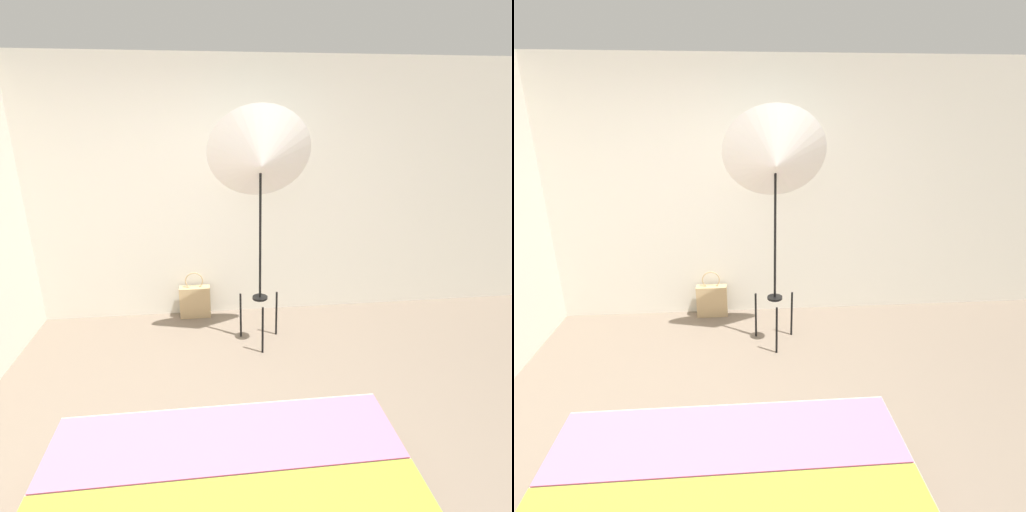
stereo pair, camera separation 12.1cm
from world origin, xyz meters
The scene contains 4 objects.
ground_plane centered at (0.00, 0.00, 0.00)m, with size 14.00×14.00×0.00m, color #756656.
wall_back centered at (0.00, 2.19, 1.30)m, with size 8.00×0.05×2.60m.
photo_umbrella centered at (0.45, 1.49, 1.70)m, with size 0.89×0.58×2.15m.
tote_bag centered at (-0.18, 2.06, 0.18)m, with size 0.32×0.11×0.51m.
Camera 2 is at (0.15, -1.85, 2.08)m, focal length 28.00 mm.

